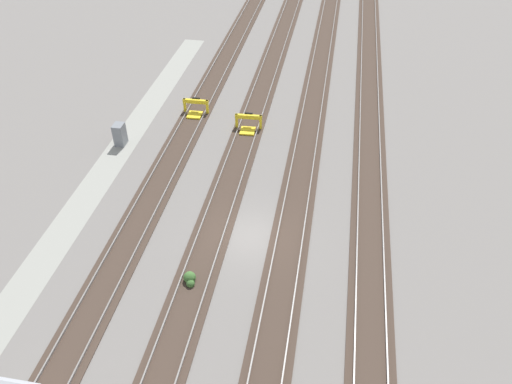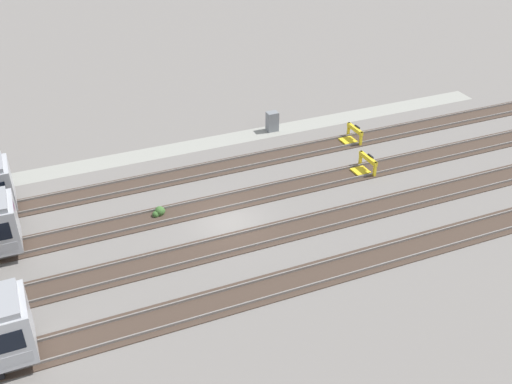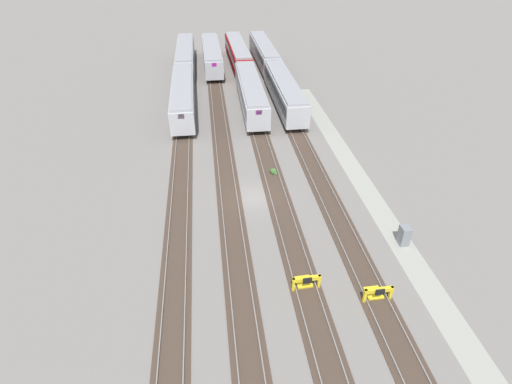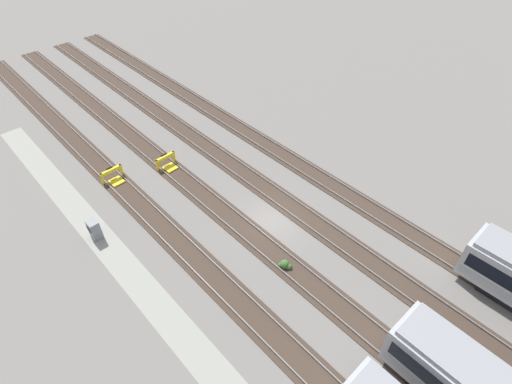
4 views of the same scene
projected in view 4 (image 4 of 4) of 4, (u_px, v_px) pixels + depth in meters
The scene contains 10 objects.
ground_plane at pixel (272, 220), 31.27m from camera, with size 400.00×400.00×0.00m, color gray.
service_walkway at pixel (154, 302), 25.89m from camera, with size 54.00×2.00×0.01m, color #9E9E93.
rail_track_nearest at pixel (203, 267), 27.88m from camera, with size 90.00×2.23×0.21m.
rail_track_near_inner at pixel (251, 234), 30.12m from camera, with size 90.00×2.24×0.21m.
rail_track_middle at pixel (291, 206), 32.36m from camera, with size 90.00×2.24×0.21m.
rail_track_far_inner at pixel (326, 182), 34.60m from camera, with size 90.00×2.23×0.21m.
bumper_stop_nearest_track at pixel (114, 176), 34.44m from camera, with size 1.36×2.00×1.22m.
bumper_stop_near_inner_track at pixel (167, 163), 35.83m from camera, with size 1.38×2.01×1.22m.
electrical_cabinet at pixel (94, 229), 29.48m from camera, with size 0.90×0.73×1.60m.
weed_clump at pixel (285, 265), 27.78m from camera, with size 0.92×0.70×0.64m.
Camera 4 is at (15.01, -15.60, 22.71)m, focal length 28.00 mm.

